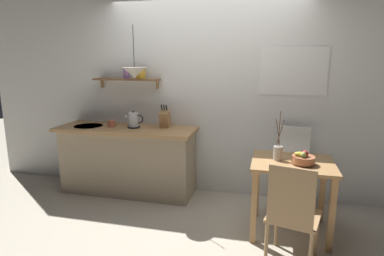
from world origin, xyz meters
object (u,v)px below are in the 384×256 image
at_px(electric_kettle, 134,120).
at_px(knife_block, 165,119).
at_px(twig_vase, 278,152).
at_px(dining_table, 292,175).
at_px(dining_chair_far, 291,165).
at_px(pendant_lamp, 134,72).
at_px(dining_chair_near, 292,212).
at_px(fruit_bowl, 303,159).
at_px(coffee_mug_by_sink, 111,124).

relative_size(electric_kettle, knife_block, 0.79).
bearing_deg(electric_kettle, twig_vase, -16.83).
height_order(dining_table, dining_chair_far, dining_chair_far).
bearing_deg(pendant_lamp, electric_kettle, 126.56).
xyz_separation_m(dining_table, pendant_lamp, (-1.87, 0.44, 0.99)).
xyz_separation_m(dining_table, electric_kettle, (-1.96, 0.56, 0.38)).
xyz_separation_m(electric_kettle, pendant_lamp, (0.09, -0.12, 0.62)).
distance_m(dining_chair_near, knife_block, 2.05).
distance_m(dining_chair_near, twig_vase, 0.71).
xyz_separation_m(dining_chair_far, electric_kettle, (-1.99, -0.06, 0.46)).
distance_m(fruit_bowl, knife_block, 1.81).
height_order(dining_table, electric_kettle, electric_kettle).
distance_m(dining_chair_near, fruit_bowl, 0.63).
relative_size(fruit_bowl, coffee_mug_by_sink, 1.79).
distance_m(electric_kettle, coffee_mug_by_sink, 0.31).
bearing_deg(pendant_lamp, knife_block, 35.20).
relative_size(twig_vase, electric_kettle, 2.10).
bearing_deg(dining_chair_far, fruit_bowl, -85.21).
distance_m(dining_chair_near, pendant_lamp, 2.39).
bearing_deg(pendant_lamp, fruit_bowl, -14.59).
height_order(dining_chair_near, knife_block, knife_block).
height_order(fruit_bowl, twig_vase, twig_vase).
bearing_deg(dining_table, coffee_mug_by_sink, 166.86).
relative_size(dining_chair_near, twig_vase, 1.87).
relative_size(fruit_bowl, knife_block, 0.72).
bearing_deg(dining_chair_near, fruit_bowl, 78.28).
bearing_deg(pendant_lamp, dining_chair_near, -29.49).
bearing_deg(coffee_mug_by_sink, knife_block, 10.33).
bearing_deg(pendant_lamp, coffee_mug_by_sink, 167.30).
xyz_separation_m(dining_chair_far, coffee_mug_by_sink, (-2.29, -0.08, 0.41)).
bearing_deg(dining_chair_near, electric_kettle, 149.01).
xyz_separation_m(fruit_bowl, electric_kettle, (-2.05, 0.63, 0.17)).
bearing_deg(dining_chair_far, dining_chair_near, -92.54).
xyz_separation_m(dining_chair_near, coffee_mug_by_sink, (-2.24, 1.13, 0.43)).
height_order(dining_table, fruit_bowl, fruit_bowl).
height_order(dining_table, pendant_lamp, pendant_lamp).
relative_size(twig_vase, coffee_mug_by_sink, 4.12).
height_order(twig_vase, coffee_mug_by_sink, twig_vase).
relative_size(dining_table, electric_kettle, 3.34).
xyz_separation_m(electric_kettle, coffee_mug_by_sink, (-0.31, -0.03, -0.05)).
relative_size(dining_chair_near, dining_chair_far, 0.96).
height_order(dining_table, twig_vase, twig_vase).
relative_size(dining_chair_far, twig_vase, 1.94).
bearing_deg(twig_vase, pendant_lamp, 165.97).
bearing_deg(dining_chair_far, coffee_mug_by_sink, -177.92).
bearing_deg(dining_table, pendant_lamp, 166.77).
bearing_deg(electric_kettle, knife_block, 14.16).
distance_m(dining_table, coffee_mug_by_sink, 2.35).
bearing_deg(electric_kettle, dining_chair_far, 1.59).
bearing_deg(knife_block, electric_kettle, -165.84).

